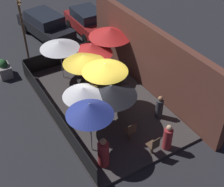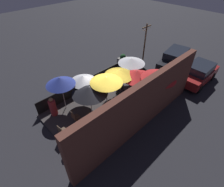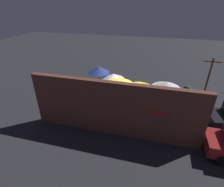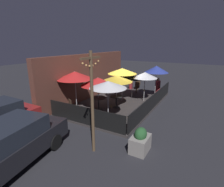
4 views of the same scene
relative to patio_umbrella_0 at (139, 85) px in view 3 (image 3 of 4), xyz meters
The scene contains 23 objects.
ground_plane 2.34m from the patio_umbrella_0, 12.96° to the left, with size 60.00×60.00×0.00m, color #26262B.
patio_deck 2.29m from the patio_umbrella_0, 12.96° to the left, with size 8.41×4.96×0.12m.
building_wall 3.19m from the patio_umbrella_0, 69.37° to the left, with size 10.01×0.36×3.44m.
fence_front 2.84m from the patio_umbrella_0, 62.84° to the right, with size 8.21×0.05×0.95m.
fence_side_left 3.38m from the patio_umbrella_0, behind, with size 0.05×4.76×0.95m.
patio_umbrella_0 is the anchor object (origin of this frame).
patio_umbrella_1 1.20m from the patio_umbrella_0, 136.54° to the left, with size 2.16×2.16×2.05m.
patio_umbrella_2 2.51m from the patio_umbrella_0, ahead, with size 2.22×2.22×2.01m.
patio_umbrella_3 2.45m from the patio_umbrella_0, 27.37° to the right, with size 1.74×1.74×2.11m.
patio_umbrella_4 3.86m from the patio_umbrella_0, 23.48° to the right, with size 1.81×1.81×2.43m.
patio_umbrella_5 1.49m from the patio_umbrella_0, 11.93° to the left, with size 2.05×2.05×2.38m.
patio_umbrella_6 2.61m from the patio_umbrella_0, 121.34° to the left, with size 2.29×2.29×2.38m.
patio_umbrella_7 1.86m from the patio_umbrella_0, 166.05° to the right, with size 2.01×2.01×2.14m.
dining_table_0 1.33m from the patio_umbrella_0, ahead, with size 0.81×0.81×0.75m.
dining_table_1 1.77m from the patio_umbrella_0, 136.54° to the left, with size 0.95×0.95×0.78m.
patio_chair_0 4.10m from the patio_umbrella_0, ahead, with size 0.41×0.41×0.94m.
patio_chair_1 3.21m from the patio_umbrella_0, 145.05° to the left, with size 0.54×0.54×0.95m.
patio_chair_2 5.19m from the patio_umbrella_0, ahead, with size 0.43×0.43×0.91m.
patron_0 4.84m from the patio_umbrella_0, 18.63° to the right, with size 0.61×0.61×1.37m.
patron_1 5.29m from the patio_umbrella_0, 12.86° to the left, with size 0.51×0.51×1.23m.
patron_2 4.12m from the patio_umbrella_0, 31.37° to the left, with size 0.43×0.43×1.15m.
planter_box 5.04m from the patio_umbrella_0, 140.42° to the right, with size 0.92×0.64×1.02m.
light_post 4.81m from the patio_umbrella_0, 162.78° to the right, with size 1.10×0.12×3.94m.
Camera 3 is at (-2.13, 10.93, 7.30)m, focal length 28.00 mm.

